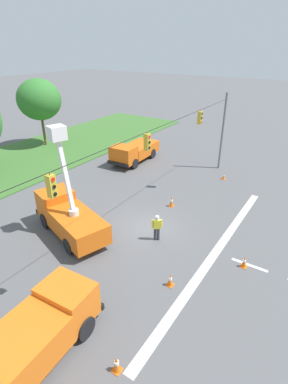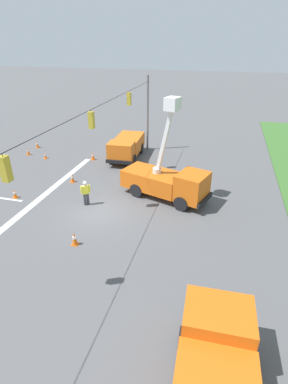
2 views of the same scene
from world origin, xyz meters
The scene contains 14 objects.
ground_plane centered at (0.00, 0.00, 0.00)m, with size 200.00×200.00×0.00m, color #565659.
lane_markings centered at (0.00, -6.20, 0.00)m, with size 17.60×15.25×0.01m.
signal_gantry centered at (-0.01, 0.00, 4.43)m, with size 26.20×0.33×7.20m.
utility_truck_bucket_lift centered at (-3.16, 3.98, 1.38)m, with size 4.07×6.63×7.00m.
utility_truck_support_near centered at (9.86, 8.04, 1.11)m, with size 6.31×2.70×2.12m.
utility_truck_support_far centered at (-10.04, -1.27, 1.17)m, with size 5.90×2.66×2.11m.
road_worker centered at (-0.75, -1.12, 1.00)m, with size 0.42×0.56×1.77m.
traffic_cone_foreground_left centered at (3.55, 0.17, 0.41)m, with size 0.36×0.36×0.81m.
traffic_cone_mid_left centered at (-0.32, -6.48, 0.35)m, with size 0.36×0.36×0.70m.
traffic_cone_mid_right centered at (-3.80, -3.75, 0.37)m, with size 0.36×0.36×0.74m.
traffic_cone_near_bucket centered at (-8.39, -10.88, 0.36)m, with size 0.36×0.36×0.73m.
traffic_cone_lane_edge_a centered at (-7.92, -8.70, 0.29)m, with size 0.36×0.36×0.61m.
traffic_cone_lane_edge_b centered at (-8.82, -4.22, 0.39)m, with size 0.36×0.36×0.78m.
traffic_cone_far_left centered at (-10.51, -11.23, 0.39)m, with size 0.36×0.36×0.78m.
Camera 2 is at (15.51, 7.37, 10.16)m, focal length 28.00 mm.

